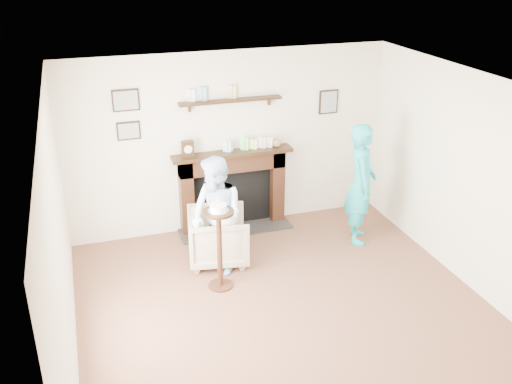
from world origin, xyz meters
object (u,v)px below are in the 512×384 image
armchair (219,260)px  pedestal_table (219,234)px  man (219,269)px  woman (356,239)px

armchair → pedestal_table: pedestal_table is taller
armchair → man: man is taller
armchair → woman: bearing=-80.5°
woman → pedestal_table: (-2.09, -0.56, 0.70)m
man → pedestal_table: (-0.07, -0.37, 0.70)m
man → woman: woman is taller
man → armchair: bearing=139.0°
pedestal_table → armchair: bearing=77.1°
armchair → pedestal_table: 0.93m
man → pedestal_table: pedestal_table is taller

